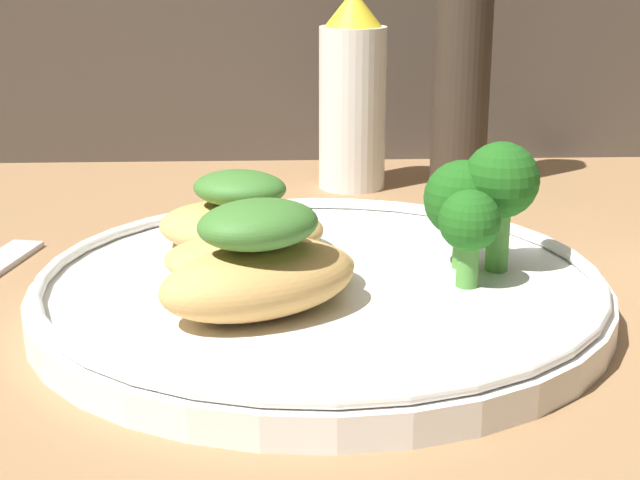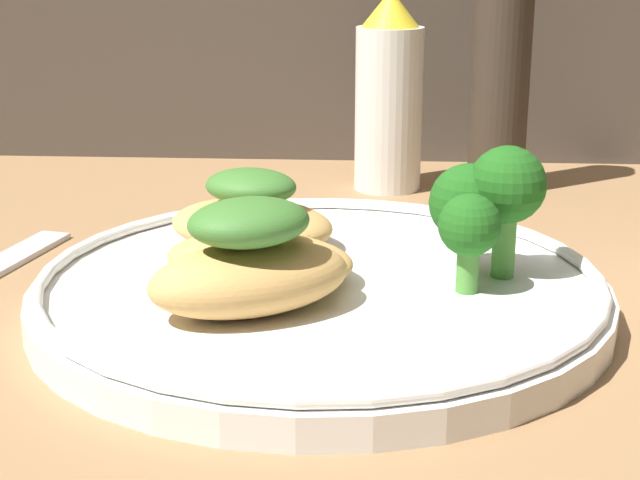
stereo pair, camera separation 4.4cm
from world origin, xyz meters
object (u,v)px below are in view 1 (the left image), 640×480
(plate, at_px, (320,290))
(broccoli_bunch, at_px, (479,198))
(sauce_bottle, at_px, (353,95))
(pepper_grinder, at_px, (463,52))

(plate, height_order, broccoli_bunch, broccoli_bunch)
(plate, distance_m, sauce_bottle, 0.24)
(plate, bearing_deg, pepper_grinder, 65.59)
(plate, relative_size, pepper_grinder, 1.35)
(sauce_bottle, xyz_separation_m, pepper_grinder, (0.07, -0.00, 0.03))
(sauce_bottle, bearing_deg, plate, -97.82)
(broccoli_bunch, relative_size, pepper_grinder, 0.32)
(plate, xyz_separation_m, pepper_grinder, (0.10, 0.23, 0.08))
(plate, xyz_separation_m, broccoli_bunch, (0.07, 0.01, 0.04))
(broccoli_bunch, xyz_separation_m, pepper_grinder, (0.03, 0.22, 0.04))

